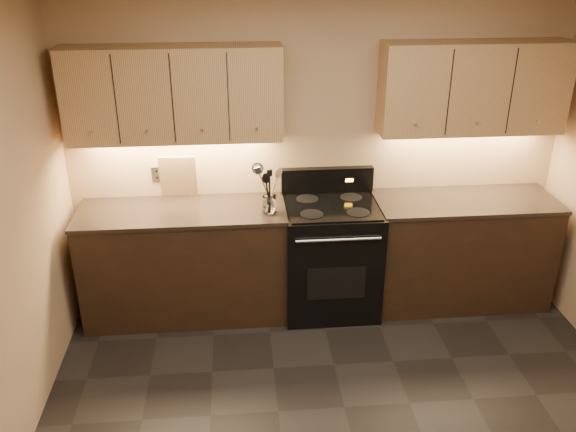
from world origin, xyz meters
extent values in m
plane|color=silver|center=(0.00, 0.00, 2.60)|extent=(4.00, 4.00, 0.00)
cube|color=tan|center=(0.00, 2.00, 1.30)|extent=(4.00, 0.04, 2.60)
cube|color=black|center=(-1.10, 1.70, 0.45)|extent=(1.60, 0.60, 0.90)
cube|color=#342821|center=(-1.10, 1.70, 0.92)|extent=(1.62, 0.62, 0.03)
cube|color=black|center=(1.18, 1.70, 0.45)|extent=(1.44, 0.60, 0.90)
cube|color=#342821|center=(1.18, 1.70, 0.92)|extent=(1.46, 0.62, 0.03)
cube|color=black|center=(0.08, 1.68, 0.46)|extent=(0.76, 0.65, 0.92)
cube|color=black|center=(0.08, 1.68, 0.93)|extent=(0.70, 0.60, 0.01)
cube|color=black|center=(0.08, 1.96, 1.03)|extent=(0.76, 0.07, 0.22)
cube|color=orange|center=(0.26, 1.92, 1.04)|extent=(0.06, 0.00, 0.03)
cylinder|color=silver|center=(0.08, 1.34, 0.80)|extent=(0.65, 0.02, 0.02)
cube|color=black|center=(0.08, 1.35, 0.41)|extent=(0.46, 0.00, 0.28)
cylinder|color=black|center=(-0.10, 1.53, 0.93)|extent=(0.18, 0.18, 0.00)
cylinder|color=black|center=(0.26, 1.53, 0.93)|extent=(0.18, 0.18, 0.00)
cylinder|color=black|center=(-0.10, 1.82, 0.93)|extent=(0.18, 0.18, 0.00)
cylinder|color=black|center=(0.26, 1.82, 0.93)|extent=(0.18, 0.18, 0.00)
cube|color=tan|center=(-1.10, 1.85, 1.80)|extent=(1.60, 0.30, 0.70)
cube|color=tan|center=(1.18, 1.85, 1.80)|extent=(1.44, 0.30, 0.70)
cube|color=#B2B5BA|center=(-1.30, 1.99, 1.12)|extent=(0.08, 0.01, 0.12)
cylinder|color=white|center=(-0.42, 1.60, 1.00)|extent=(0.12, 0.12, 0.14)
cylinder|color=white|center=(-0.42, 1.60, 0.94)|extent=(0.11, 0.11, 0.02)
cube|color=tan|center=(-1.13, 1.95, 1.11)|extent=(0.30, 0.11, 0.37)
camera|label=1|loc=(-0.66, -2.67, 2.87)|focal=38.00mm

